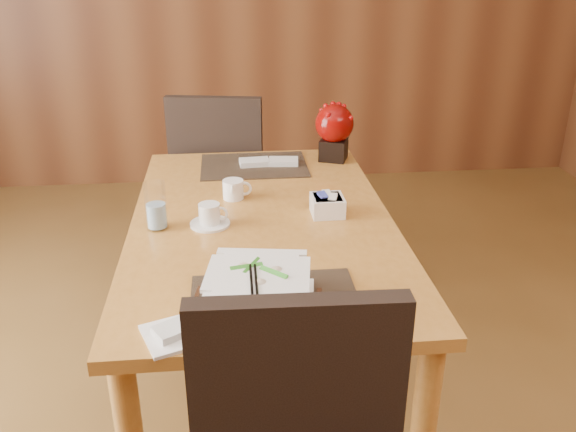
{
  "coord_description": "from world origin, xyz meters",
  "views": [
    {
      "loc": [
        -0.11,
        -1.32,
        1.63
      ],
      "look_at": [
        0.06,
        0.35,
        0.87
      ],
      "focal_mm": 38.0,
      "sensor_mm": 36.0,
      "label": 1
    }
  ],
  "objects": [
    {
      "name": "placemat_far",
      "position": [
        0.0,
        1.15,
        0.75
      ],
      "size": [
        0.45,
        0.33,
        0.01
      ],
      "primitive_type": "cube",
      "color": "black",
      "rests_on": "dining_table"
    },
    {
      "name": "napkins_far",
      "position": [
        0.07,
        1.15,
        0.77
      ],
      "size": [
        0.25,
        0.1,
        0.02
      ],
      "primitive_type": null,
      "rotation": [
        0.0,
        0.0,
        -0.03
      ],
      "color": "silver",
      "rests_on": "dining_table"
    },
    {
      "name": "placemat_near",
      "position": [
        0.0,
        0.05,
        0.75
      ],
      "size": [
        0.45,
        0.33,
        0.01
      ],
      "primitive_type": "cube",
      "color": "black",
      "rests_on": "dining_table"
    },
    {
      "name": "sugar_caddy",
      "position": [
        0.23,
        0.62,
        0.78
      ],
      "size": [
        0.11,
        0.11,
        0.07
      ],
      "primitive_type": "cube",
      "rotation": [
        0.0,
        0.0,
        0.01
      ],
      "color": "white",
      "rests_on": "dining_table"
    },
    {
      "name": "creamer_jug",
      "position": [
        -0.1,
        0.8,
        0.79
      ],
      "size": [
        0.11,
        0.11,
        0.07
      ],
      "primitive_type": null,
      "rotation": [
        0.0,
        0.0,
        -0.08
      ],
      "color": "white",
      "rests_on": "dining_table"
    },
    {
      "name": "dining_table",
      "position": [
        0.0,
        0.6,
        0.65
      ],
      "size": [
        0.9,
        1.5,
        0.75
      ],
      "color": "#BE7E34",
      "rests_on": "ground"
    },
    {
      "name": "water_glass",
      "position": [
        -0.35,
        0.56,
        0.83
      ],
      "size": [
        0.08,
        0.08,
        0.16
      ],
      "primitive_type": "cylinder",
      "rotation": [
        0.0,
        0.0,
        -0.08
      ],
      "color": "silver",
      "rests_on": "dining_table"
    },
    {
      "name": "bread_plate",
      "position": [
        -0.25,
        -0.07,
        0.75
      ],
      "size": [
        0.19,
        0.19,
        0.01
      ],
      "primitive_type": "cube",
      "rotation": [
        0.0,
        0.0,
        0.37
      ],
      "color": "white",
      "rests_on": "dining_table"
    },
    {
      "name": "coffee_cup",
      "position": [
        -0.18,
        0.57,
        0.78
      ],
      "size": [
        0.14,
        0.14,
        0.08
      ],
      "rotation": [
        0.0,
        0.0,
        -0.24
      ],
      "color": "white",
      "rests_on": "dining_table"
    },
    {
      "name": "far_chair",
      "position": [
        -0.15,
        1.54,
        0.56
      ],
      "size": [
        0.53,
        0.54,
        0.99
      ],
      "rotation": [
        0.0,
        0.0,
        2.97
      ],
      "color": "black",
      "rests_on": "ground"
    },
    {
      "name": "berry_decor",
      "position": [
        0.35,
        1.2,
        0.89
      ],
      "size": [
        0.17,
        0.17,
        0.25
      ],
      "rotation": [
        0.0,
        0.0,
        -0.37
      ],
      "color": "black",
      "rests_on": "dining_table"
    },
    {
      "name": "soup_setting",
      "position": [
        -0.05,
        0.02,
        0.81
      ],
      "size": [
        0.32,
        0.32,
        0.12
      ],
      "rotation": [
        0.0,
        0.0,
        -0.15
      ],
      "color": "white",
      "rests_on": "dining_table"
    }
  ]
}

